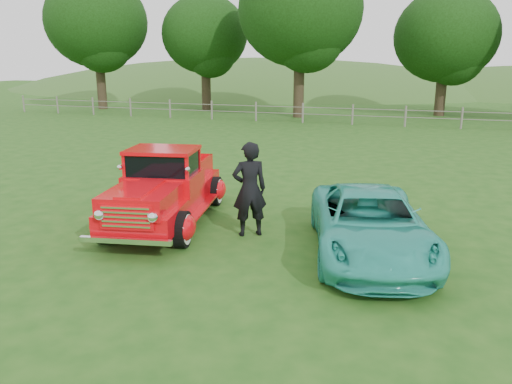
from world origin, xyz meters
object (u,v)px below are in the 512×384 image
(tree_mid_west, at_px, (205,35))
(tree_far_west, at_px, (96,22))
(tree_near_west, at_px, (300,10))
(teal_sedan, at_px, (370,224))
(tree_near_east, at_px, (446,36))
(red_pickup, at_px, (165,190))
(man, at_px, (249,189))

(tree_mid_west, bearing_deg, tree_far_west, -165.96)
(tree_near_west, distance_m, teal_sedan, 25.25)
(tree_mid_west, height_order, tree_near_east, tree_mid_west)
(tree_near_east, distance_m, teal_sedan, 27.89)
(red_pickup, bearing_deg, tree_far_west, 117.31)
(man, bearing_deg, teal_sedan, 140.80)
(tree_far_west, bearing_deg, man, -49.63)
(teal_sedan, xyz_separation_m, man, (-2.59, 0.36, 0.40))
(tree_far_west, height_order, tree_near_west, tree_near_west)
(tree_near_west, xyz_separation_m, teal_sedan, (7.07, -23.44, -6.16))
(red_pickup, bearing_deg, teal_sedan, -17.12)
(tree_near_west, xyz_separation_m, man, (4.47, -23.08, -5.77))
(tree_near_west, xyz_separation_m, red_pickup, (2.32, -22.87, -6.00))
(tree_far_west, height_order, red_pickup, tree_far_west)
(tree_near_east, distance_m, man, 27.78)
(teal_sedan, bearing_deg, tree_near_west, 92.45)
(red_pickup, distance_m, teal_sedan, 4.78)
(tree_mid_west, relative_size, tree_near_west, 0.81)
(tree_far_west, distance_m, man, 32.08)
(tree_near_west, distance_m, tree_near_east, 9.97)
(tree_far_west, bearing_deg, tree_near_west, -3.58)
(tree_near_east, height_order, red_pickup, tree_near_east)
(tree_far_west, relative_size, red_pickup, 1.91)
(tree_far_west, relative_size, tree_near_west, 0.95)
(red_pickup, height_order, teal_sedan, red_pickup)
(tree_near_east, relative_size, red_pickup, 1.60)
(tree_far_west, distance_m, tree_near_west, 16.03)
(tree_near_east, bearing_deg, tree_far_west, -173.16)
(tree_far_west, xyz_separation_m, red_pickup, (18.32, -23.87, -5.69))
(tree_far_west, distance_m, tree_mid_west, 8.30)
(tree_mid_west, height_order, red_pickup, tree_mid_west)
(tree_mid_west, relative_size, red_pickup, 1.62)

